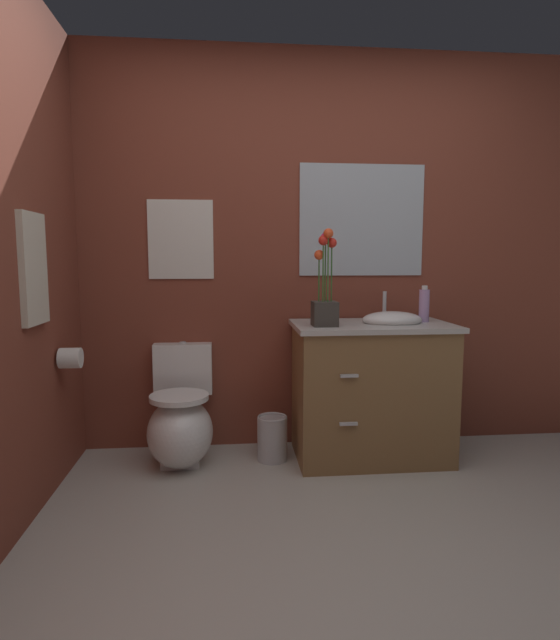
% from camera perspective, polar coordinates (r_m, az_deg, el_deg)
% --- Properties ---
extents(ground_plane, '(9.72, 9.72, 0.00)m').
position_cam_1_polar(ground_plane, '(2.15, 11.35, -27.66)').
color(ground_plane, '#B2ADA3').
extents(wall_back, '(4.54, 0.05, 2.50)m').
position_cam_1_polar(wall_back, '(3.40, 7.01, 7.41)').
color(wall_back, brown).
rests_on(wall_back, ground_plane).
extents(toilet, '(0.38, 0.59, 0.69)m').
position_cam_1_polar(toilet, '(3.19, -10.82, -10.99)').
color(toilet, white).
rests_on(toilet, ground_plane).
extents(vanity_cabinet, '(0.94, 0.56, 1.01)m').
position_cam_1_polar(vanity_cabinet, '(3.21, 10.00, -7.46)').
color(vanity_cabinet, brown).
rests_on(vanity_cabinet, ground_plane).
extents(flower_vase, '(0.14, 0.14, 0.55)m').
position_cam_1_polar(flower_vase, '(2.96, 4.94, 2.66)').
color(flower_vase, '#38332D').
rests_on(flower_vase, vanity_cabinet).
extents(soap_bottle, '(0.06, 0.06, 0.22)m').
position_cam_1_polar(soap_bottle, '(3.28, 15.52, 1.59)').
color(soap_bottle, '#B28CBF').
rests_on(soap_bottle, vanity_cabinet).
extents(trash_bin, '(0.18, 0.18, 0.27)m').
position_cam_1_polar(trash_bin, '(3.20, -0.85, -12.79)').
color(trash_bin, '#B7B7BC').
rests_on(trash_bin, ground_plane).
extents(wall_poster, '(0.40, 0.01, 0.48)m').
position_cam_1_polar(wall_poster, '(3.31, -10.83, 8.66)').
color(wall_poster, silver).
extents(wall_mirror, '(0.80, 0.01, 0.70)m').
position_cam_1_polar(wall_mirror, '(3.41, 8.96, 10.75)').
color(wall_mirror, '#B2BCC6').
extents(hanging_towel, '(0.03, 0.28, 0.52)m').
position_cam_1_polar(hanging_towel, '(2.68, -25.41, 5.08)').
color(hanging_towel, beige).
extents(toilet_paper_roll, '(0.11, 0.11, 0.11)m').
position_cam_1_polar(toilet_paper_roll, '(3.00, -21.99, -3.89)').
color(toilet_paper_roll, white).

